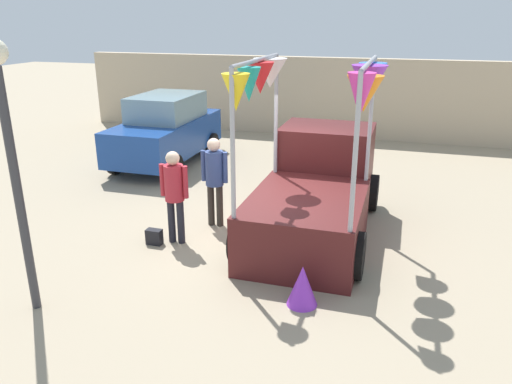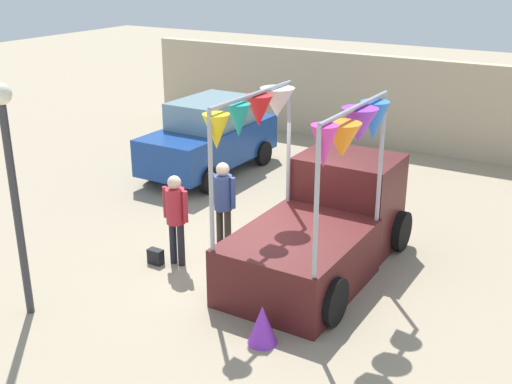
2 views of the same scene
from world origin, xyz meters
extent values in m
plane|color=gray|center=(0.00, 0.00, 0.00)|extent=(60.00, 60.00, 0.00)
cube|color=#4C1919|center=(0.82, -0.36, 0.50)|extent=(1.90, 2.60, 1.00)
cube|color=#4C1919|center=(0.82, 1.64, 0.90)|extent=(1.80, 1.40, 1.80)
cube|color=#8CB2C6|center=(0.82, 1.64, 1.35)|extent=(1.76, 1.37, 0.60)
cylinder|color=black|center=(-0.13, 1.99, 0.38)|extent=(0.22, 0.76, 0.76)
cylinder|color=black|center=(1.77, 1.99, 0.38)|extent=(0.22, 0.76, 0.76)
cylinder|color=black|center=(-0.13, -1.06, 0.38)|extent=(0.22, 0.76, 0.76)
cylinder|color=black|center=(1.77, -1.06, 0.38)|extent=(0.22, 0.76, 0.76)
cylinder|color=#A5A5AD|center=(-0.05, 0.86, 2.11)|extent=(0.07, 0.07, 2.21)
cylinder|color=#A5A5AD|center=(1.69, 0.86, 2.11)|extent=(0.07, 0.07, 2.21)
cylinder|color=#A5A5AD|center=(-0.05, -1.58, 2.11)|extent=(0.07, 0.07, 2.21)
cylinder|color=#A5A5AD|center=(1.69, -1.58, 2.11)|extent=(0.07, 0.07, 2.21)
cylinder|color=#A5A5AD|center=(-0.05, -0.36, 3.21)|extent=(0.07, 2.44, 0.07)
cylinder|color=#A5A5AD|center=(1.69, -0.36, 3.21)|extent=(0.07, 2.44, 0.07)
cone|color=yellow|center=(-0.05, -1.41, 2.85)|extent=(0.57, 0.57, 0.53)
cone|color=#D83399|center=(1.69, -1.41, 2.89)|extent=(0.52, 0.52, 0.59)
cone|color=teal|center=(-0.05, -0.80, 2.89)|extent=(0.39, 0.39, 0.52)
cone|color=orange|center=(1.69, -0.80, 2.82)|extent=(0.71, 0.71, 0.52)
cone|color=red|center=(-0.05, -0.19, 2.92)|extent=(0.58, 0.58, 0.51)
cone|color=purple|center=(1.69, -0.19, 2.91)|extent=(0.72, 0.72, 0.52)
cone|color=white|center=(-0.05, 0.42, 2.93)|extent=(0.83, 0.83, 0.50)
cone|color=blue|center=(1.69, 0.42, 2.84)|extent=(0.65, 0.65, 0.62)
cube|color=navy|center=(-3.94, 3.90, 0.77)|extent=(1.70, 4.00, 0.90)
cube|color=#72939E|center=(-3.94, 4.05, 1.55)|extent=(1.50, 2.10, 0.66)
cylinder|color=black|center=(-4.79, 5.15, 0.32)|extent=(0.18, 0.64, 0.64)
cylinder|color=black|center=(-3.09, 5.15, 0.32)|extent=(0.18, 0.64, 0.64)
cylinder|color=black|center=(-4.79, 2.65, 0.32)|extent=(0.18, 0.64, 0.64)
cylinder|color=black|center=(-3.09, 2.65, 0.32)|extent=(0.18, 0.64, 0.64)
cylinder|color=black|center=(-1.56, -0.68, 0.41)|extent=(0.13, 0.13, 0.81)
cylinder|color=black|center=(-1.38, -0.68, 0.41)|extent=(0.13, 0.13, 0.81)
cylinder|color=#B22633|center=(-1.47, -0.68, 1.13)|extent=(0.34, 0.34, 0.64)
sphere|color=beige|center=(-1.47, -0.68, 1.57)|extent=(0.24, 0.24, 0.24)
cylinder|color=#B22633|center=(-1.69, -0.68, 1.16)|extent=(0.09, 0.09, 0.58)
cylinder|color=#B22633|center=(-1.25, -0.68, 1.16)|extent=(0.09, 0.09, 0.58)
cylinder|color=#2D2823|center=(-1.17, 0.26, 0.42)|extent=(0.13, 0.13, 0.83)
cylinder|color=#2D2823|center=(-0.99, 0.26, 0.42)|extent=(0.13, 0.13, 0.83)
cylinder|color=#33477F|center=(-1.08, 0.26, 1.16)|extent=(0.34, 0.34, 0.66)
sphere|color=beige|center=(-1.08, 0.26, 1.62)|extent=(0.25, 0.25, 0.25)
cylinder|color=#33477F|center=(-1.30, 0.26, 1.19)|extent=(0.09, 0.09, 0.59)
cylinder|color=#33477F|center=(-0.86, 0.26, 1.19)|extent=(0.09, 0.09, 0.59)
cube|color=black|center=(-1.82, -0.88, 0.14)|extent=(0.28, 0.16, 0.28)
cylinder|color=#333338|center=(-2.44, -3.20, 1.66)|extent=(0.12, 0.12, 3.31)
sphere|color=#F2EDCC|center=(-2.44, -3.20, 3.47)|extent=(0.32, 0.32, 0.32)
cube|color=tan|center=(0.00, 8.56, 1.30)|extent=(18.00, 0.36, 2.60)
cone|color=purple|center=(1.13, -2.06, 0.30)|extent=(0.61, 0.61, 0.60)
camera|label=1|loc=(2.29, -8.14, 3.88)|focal=35.00mm
camera|label=2|loc=(5.15, -8.92, 5.31)|focal=45.00mm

